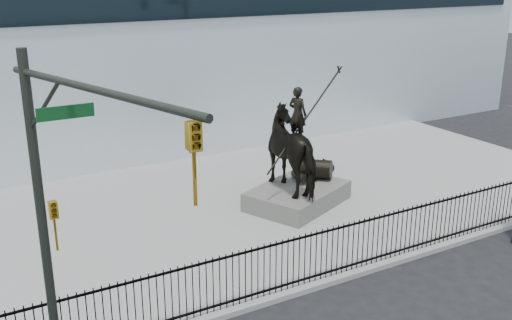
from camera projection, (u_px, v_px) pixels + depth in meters
ground at (344, 307)px, 15.28m from camera, size 120.00×120.00×0.00m
plaza at (220, 212)px, 21.02m from camera, size 30.00×12.00×0.15m
building at (103, 45)px, 30.36m from camera, size 44.00×14.00×9.00m
picket_fence at (317, 256)px, 16.03m from camera, size 22.10×0.10×1.50m
statue_plinth at (297, 196)px, 21.36m from camera, size 4.19×3.61×0.66m
equestrian_statue at (300, 150)px, 20.88m from camera, size 4.18×3.50×3.82m
traffic_signal_left at (66, 226)px, 10.31m from camera, size 1.52×4.84×7.00m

